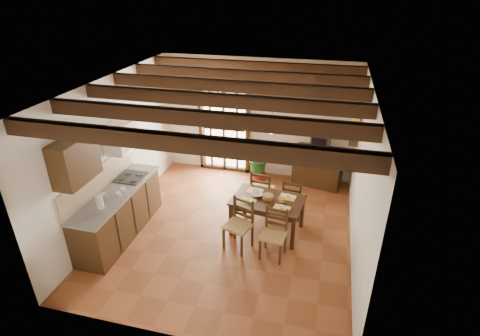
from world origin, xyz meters
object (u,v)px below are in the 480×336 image
(chair_far_left, at_px, (262,197))
(potted_plant, at_px, (259,157))
(kitchen_counter, at_px, (119,212))
(pendant_lamp, at_px, (272,127))
(crt_tv, at_px, (321,141))
(chair_near_right, at_px, (273,242))
(chair_near_left, at_px, (239,233))
(chair_far_right, at_px, (292,204))
(sideboard, at_px, (318,167))
(dining_table, at_px, (268,203))

(chair_far_left, height_order, potted_plant, potted_plant)
(kitchen_counter, relative_size, pendant_lamp, 2.66)
(crt_tv, bearing_deg, chair_near_right, -91.34)
(chair_far_left, height_order, pendant_lamp, pendant_lamp)
(chair_near_left, height_order, chair_far_right, chair_near_left)
(chair_near_right, height_order, pendant_lamp, pendant_lamp)
(chair_near_right, xyz_separation_m, pendant_lamp, (-0.23, 0.79, 1.80))
(pendant_lamp, bearing_deg, sideboard, 67.78)
(potted_plant, bearing_deg, chair_far_right, -55.96)
(chair_far_right, distance_m, pendant_lamp, 1.92)
(chair_near_left, distance_m, pendant_lamp, 1.96)
(chair_near_right, bearing_deg, crt_tv, 85.06)
(kitchen_counter, relative_size, potted_plant, 1.18)
(dining_table, relative_size, pendant_lamp, 1.64)
(chair_near_right, height_order, chair_far_left, chair_far_left)
(potted_plant, bearing_deg, dining_table, -74.66)
(chair_far_left, height_order, chair_far_right, chair_far_left)
(chair_far_right, xyz_separation_m, potted_plant, (-0.97, 1.43, 0.30))
(chair_near_right, bearing_deg, potted_plant, 112.96)
(chair_near_left, height_order, crt_tv, crt_tv)
(chair_near_right, bearing_deg, sideboard, 85.09)
(kitchen_counter, height_order, potted_plant, potted_plant)
(potted_plant, xyz_separation_m, pendant_lamp, (0.56, -1.94, 1.51))
(dining_table, distance_m, pendant_lamp, 1.47)
(chair_far_left, bearing_deg, pendant_lamp, 117.41)
(kitchen_counter, relative_size, crt_tv, 5.14)
(chair_far_right, bearing_deg, chair_near_right, 90.25)
(crt_tv, distance_m, pendant_lamp, 2.34)
(crt_tv, bearing_deg, kitchen_counter, -130.33)
(kitchen_counter, relative_size, sideboard, 2.09)
(dining_table, height_order, crt_tv, crt_tv)
(chair_far_left, bearing_deg, dining_table, 114.57)
(chair_near_right, xyz_separation_m, crt_tv, (0.58, 2.76, 0.82))
(potted_plant, bearing_deg, sideboard, 1.48)
(kitchen_counter, distance_m, dining_table, 2.75)
(chair_near_left, bearing_deg, chair_far_left, 101.56)
(chair_near_right, height_order, chair_far_right, chair_near_right)
(dining_table, bearing_deg, pendant_lamp, 97.68)
(crt_tv, relative_size, pendant_lamp, 0.52)
(kitchen_counter, distance_m, crt_tv, 4.50)
(chair_near_left, bearing_deg, chair_near_right, 11.42)
(dining_table, distance_m, chair_near_left, 0.79)
(dining_table, distance_m, chair_far_left, 0.80)
(chair_near_right, xyz_separation_m, chair_far_left, (-0.46, 1.39, 0.01))
(pendant_lamp, bearing_deg, chair_near_right, -73.79)
(chair_far_left, xyz_separation_m, chair_far_right, (0.64, -0.08, -0.02))
(pendant_lamp, bearing_deg, chair_near_left, -119.69)
(chair_near_left, bearing_deg, pendant_lamp, 79.44)
(kitchen_counter, distance_m, chair_far_left, 2.82)
(kitchen_counter, bearing_deg, chair_far_right, 23.99)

